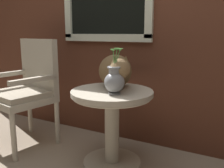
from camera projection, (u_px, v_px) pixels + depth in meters
back_wall at (131, 3)px, 2.24m from camera, size 4.00×0.07×2.60m
wicker_side_table at (112, 113)px, 1.93m from camera, size 0.63×0.63×0.61m
wicker_chair at (27, 87)px, 2.32m from camera, size 0.59×0.57×0.98m
cat at (116, 71)px, 1.97m from camera, size 0.43×0.51×0.27m
pewter_vase_with_ivy at (114, 80)px, 1.77m from camera, size 0.15×0.15×0.32m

